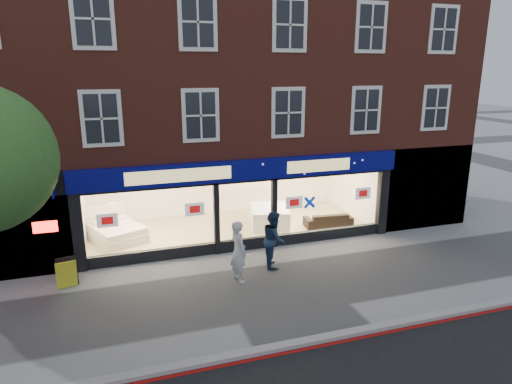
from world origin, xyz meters
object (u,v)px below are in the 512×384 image
sofa (328,220)px  a_board (67,273)px  display_bed (116,231)px  mattress_stack (269,216)px  pedestrian_blue (274,239)px  pedestrian_grey (238,251)px

sofa → a_board: size_ratio=2.14×
display_bed → mattress_stack: size_ratio=1.17×
display_bed → mattress_stack: display_bed is taller
mattress_stack → sofa: size_ratio=1.11×
mattress_stack → pedestrian_blue: size_ratio=1.14×
mattress_stack → a_board: 8.07m
sofa → a_board: 9.87m
pedestrian_grey → display_bed: bearing=24.6°
sofa → a_board: (-9.62, -2.20, 0.07)m
mattress_stack → pedestrian_grey: 5.00m
sofa → pedestrian_grey: size_ratio=1.00×
display_bed → a_board: bearing=-137.4°
sofa → pedestrian_grey: bearing=42.2°
a_board → sofa: bearing=2.0°
sofa → pedestrian_grey: (-4.71, -3.36, 0.58)m
a_board → pedestrian_grey: size_ratio=0.47×
pedestrian_grey → pedestrian_blue: (1.39, 0.68, -0.02)m
display_bed → sofa: size_ratio=1.30×
display_bed → pedestrian_blue: bearing=-61.4°
display_bed → mattress_stack: (5.95, -0.18, 0.04)m
a_board → pedestrian_grey: bearing=-24.1°
mattress_stack → pedestrian_grey: pedestrian_grey is taller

